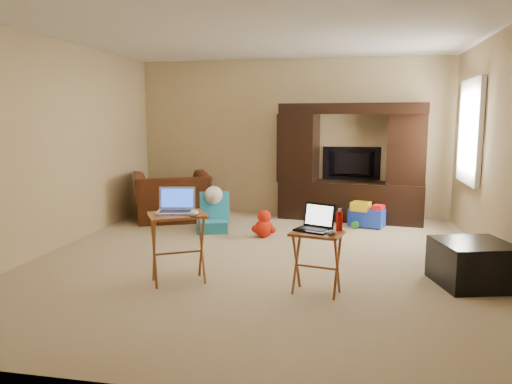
% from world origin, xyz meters
% --- Properties ---
extents(floor, '(5.50, 5.50, 0.00)m').
position_xyz_m(floor, '(0.00, 0.00, 0.00)').
color(floor, tan).
rests_on(floor, ground).
extents(ceiling, '(5.50, 5.50, 0.00)m').
position_xyz_m(ceiling, '(0.00, 0.00, 2.50)').
color(ceiling, silver).
rests_on(ceiling, ground).
extents(wall_back, '(5.00, 0.00, 5.00)m').
position_xyz_m(wall_back, '(0.00, 2.75, 1.25)').
color(wall_back, tan).
rests_on(wall_back, ground).
extents(wall_front, '(5.00, 0.00, 5.00)m').
position_xyz_m(wall_front, '(0.00, -2.75, 1.25)').
color(wall_front, tan).
rests_on(wall_front, ground).
extents(wall_left, '(0.00, 5.50, 5.50)m').
position_xyz_m(wall_left, '(-2.50, 0.00, 1.25)').
color(wall_left, tan).
rests_on(wall_left, ground).
extents(wall_right, '(0.00, 5.50, 5.50)m').
position_xyz_m(wall_right, '(2.50, 0.00, 1.25)').
color(wall_right, tan).
rests_on(wall_right, ground).
extents(window_pane, '(0.00, 1.20, 1.20)m').
position_xyz_m(window_pane, '(2.48, 1.55, 1.40)').
color(window_pane, white).
rests_on(window_pane, ground).
extents(window_frame, '(0.06, 1.14, 1.34)m').
position_xyz_m(window_frame, '(2.46, 1.55, 1.40)').
color(window_frame, white).
rests_on(window_frame, ground).
extents(entertainment_center, '(2.24, 0.82, 1.79)m').
position_xyz_m(entertainment_center, '(0.97, 2.45, 0.90)').
color(entertainment_center, black).
rests_on(entertainment_center, floor).
extents(television, '(0.91, 0.14, 0.52)m').
position_xyz_m(television, '(0.97, 2.66, 0.86)').
color(television, black).
rests_on(television, entertainment_center).
extents(recliner, '(1.44, 1.37, 0.73)m').
position_xyz_m(recliner, '(-1.74, 1.87, 0.36)').
color(recliner, '#4B1E10').
rests_on(recliner, floor).
extents(child_rocker, '(0.55, 0.58, 0.55)m').
position_xyz_m(child_rocker, '(-0.92, 1.25, 0.28)').
color(child_rocker, teal).
rests_on(child_rocker, floor).
extents(plush_toy, '(0.34, 0.28, 0.37)m').
position_xyz_m(plush_toy, '(-0.14, 1.06, 0.19)').
color(plush_toy, red).
rests_on(plush_toy, floor).
extents(push_toy, '(0.59, 0.50, 0.38)m').
position_xyz_m(push_toy, '(1.21, 1.96, 0.19)').
color(push_toy, blue).
rests_on(push_toy, floor).
extents(ottoman, '(0.80, 0.80, 0.42)m').
position_xyz_m(ottoman, '(2.14, -0.43, 0.21)').
color(ottoman, black).
rests_on(ottoman, floor).
extents(tray_table_left, '(0.66, 0.62, 0.67)m').
position_xyz_m(tray_table_left, '(-0.62, -0.90, 0.34)').
color(tray_table_left, '#AB5D29').
rests_on(tray_table_left, floor).
extents(tray_table_right, '(0.50, 0.44, 0.57)m').
position_xyz_m(tray_table_right, '(0.71, -0.95, 0.29)').
color(tray_table_right, '#9F5426').
rests_on(tray_table_right, floor).
extents(laptop_left, '(0.41, 0.36, 0.24)m').
position_xyz_m(laptop_left, '(-0.65, -0.87, 0.79)').
color(laptop_left, '#BCBBC0').
rests_on(laptop_left, tray_table_left).
extents(laptop_right, '(0.37, 0.35, 0.24)m').
position_xyz_m(laptop_right, '(0.67, -0.93, 0.69)').
color(laptop_right, black).
rests_on(laptop_right, tray_table_right).
extents(mouse_left, '(0.10, 0.15, 0.06)m').
position_xyz_m(mouse_left, '(-0.43, -0.97, 0.70)').
color(mouse_left, silver).
rests_on(mouse_left, tray_table_left).
extents(mouse_right, '(0.11, 0.13, 0.05)m').
position_xyz_m(mouse_right, '(0.84, -1.07, 0.60)').
color(mouse_right, '#3C3D41').
rests_on(mouse_right, tray_table_right).
extents(water_bottle, '(0.06, 0.06, 0.18)m').
position_xyz_m(water_bottle, '(0.90, -0.87, 0.66)').
color(water_bottle, red).
rests_on(water_bottle, tray_table_right).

